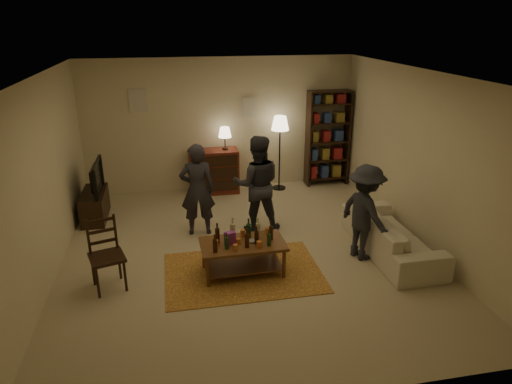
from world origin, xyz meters
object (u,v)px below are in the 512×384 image
object	(u,v)px
tv_stand	(94,198)
person_by_sofa	(365,213)
dining_chair	(105,251)
sofa	(391,234)
bookshelf	(328,137)
person_left	(197,190)
coffee_table	(243,247)
dresser	(214,170)
floor_lamp	(280,128)
person_right	(257,184)

from	to	relation	value
tv_stand	person_by_sofa	size ratio (longest dim) A/B	0.72
dining_chair	sofa	world-z (taller)	dining_chair
dining_chair	bookshelf	xyz separation A→B (m)	(4.23, 3.34, 0.51)
person_left	person_by_sofa	xyz separation A→B (m)	(2.36, -1.30, -0.05)
coffee_table	person_by_sofa	distance (m)	1.88
person_left	coffee_table	bearing A→B (deg)	111.50
dresser	floor_lamp	xyz separation A→B (m)	(1.36, -0.06, 0.83)
coffee_table	person_by_sofa	world-z (taller)	person_by_sofa
dining_chair	coffee_table	bearing A→B (deg)	-17.27
coffee_table	person_right	world-z (taller)	person_right
person_right	sofa	bearing A→B (deg)	155.16
person_left	person_right	world-z (taller)	person_right
dining_chair	person_by_sofa	distance (m)	3.69
bookshelf	person_by_sofa	bearing A→B (deg)	-99.56
floor_lamp	coffee_table	bearing A→B (deg)	-112.20
bookshelf	person_left	size ratio (longest dim) A/B	1.29
bookshelf	dining_chair	bearing A→B (deg)	-141.68
dresser	person_left	world-z (taller)	person_left
coffee_table	sofa	world-z (taller)	coffee_table
floor_lamp	person_right	distance (m)	2.11
dresser	bookshelf	xyz separation A→B (m)	(2.44, 0.07, 0.56)
sofa	person_left	xyz separation A→B (m)	(-2.86, 1.24, 0.47)
person_right	floor_lamp	bearing A→B (deg)	-106.98
floor_lamp	person_left	xyz separation A→B (m)	(-1.83, -1.81, -0.53)
sofa	person_by_sofa	distance (m)	0.66
dresser	person_left	bearing A→B (deg)	-103.94
dining_chair	floor_lamp	size ratio (longest dim) A/B	0.64
bookshelf	floor_lamp	bearing A→B (deg)	-173.10
coffee_table	dining_chair	bearing A→B (deg)	179.32
dining_chair	sofa	distance (m)	4.19
floor_lamp	person_by_sofa	size ratio (longest dim) A/B	1.06
bookshelf	floor_lamp	world-z (taller)	bookshelf
sofa	person_left	world-z (taller)	person_left
person_right	person_by_sofa	bearing A→B (deg)	145.27
floor_lamp	sofa	world-z (taller)	floor_lamp
person_left	person_by_sofa	bearing A→B (deg)	152.93
sofa	person_right	distance (m)	2.27
coffee_table	dining_chair	distance (m)	1.84
bookshelf	person_left	bearing A→B (deg)	-146.20
sofa	dresser	bearing A→B (deg)	37.54
tv_stand	person_by_sofa	bearing A→B (deg)	-28.61
floor_lamp	sofa	bearing A→B (deg)	-71.36
coffee_table	sofa	xyz separation A→B (m)	(2.35, 0.18, -0.12)
sofa	person_by_sofa	size ratio (longest dim) A/B	1.43
coffee_table	dining_chair	size ratio (longest dim) A/B	1.19
coffee_table	dresser	xyz separation A→B (m)	(-0.04, 3.30, 0.06)
dresser	person_by_sofa	xyz separation A→B (m)	(1.89, -3.17, 0.25)
floor_lamp	person_right	bearing A→B (deg)	-114.29
bookshelf	person_left	xyz separation A→B (m)	(-2.90, -1.94, -0.26)
coffee_table	bookshelf	distance (m)	4.17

